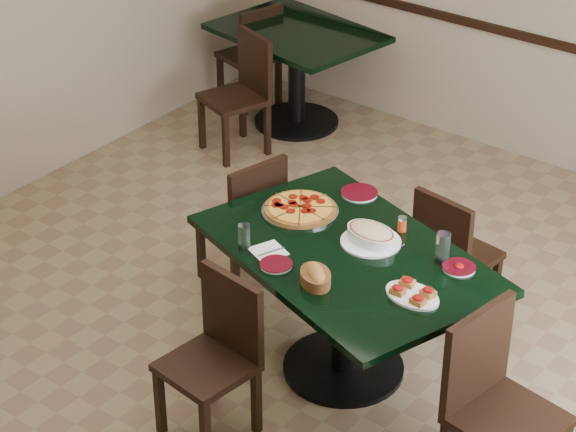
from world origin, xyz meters
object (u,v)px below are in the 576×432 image
Objects in this scene: chair_right at (494,397)px; chair_left at (248,217)px; back_chair_left at (254,51)px; bruschetta_platter at (412,293)px; lasagna_casserole at (371,235)px; main_table at (346,281)px; bread_basket at (315,276)px; chair_near at (218,349)px; pepperoni_pizza at (300,209)px; back_table at (297,59)px; chair_far at (451,251)px; back_chair_near at (243,87)px.

chair_right is 1.11× the size of chair_left.
back_chair_left reaches higher than bruschetta_platter.
back_chair_left is 2.67× the size of lasagna_casserole.
chair_left is at bearing 178.58° from main_table.
chair_near is at bearing -86.93° from bread_basket.
bread_basket is (0.46, -0.49, 0.02)m from pepperoni_pizza.
back_table is 2.61m from pepperoni_pizza.
bruschetta_platter is (0.42, -0.28, -0.02)m from lasagna_casserole.
bread_basket is at bearing -84.73° from lasagna_casserole.
chair_far reaches higher than bruschetta_platter.
back_chair_near is 2.80× the size of lasagna_casserole.
back_chair_left is (-3.46, 2.59, -0.07)m from chair_right.
back_table is at bearing 149.79° from main_table.
back_table is at bearing 127.41° from pepperoni_pizza.
main_table is at bearing 135.27° from bread_basket.
chair_far is at bearing 47.41° from chair_right.
chair_right is 1.01m from bread_basket.
chair_near is 3.00m from back_chair_near.
chair_right is 1.53m from pepperoni_pizza.
chair_left is (-1.92, 0.62, -0.06)m from chair_right.
lasagna_casserole reaches higher than bruschetta_platter.
back_table is at bearing 140.65° from lasagna_casserole.
back_chair_left is (-2.21, 3.01, -0.01)m from chair_near.
lasagna_casserole is (2.05, -2.09, 0.27)m from back_table.
back_chair_near is 1.05× the size of back_chair_left.
lasagna_casserole reaches higher than pepperoni_pizza.
pepperoni_pizza is 0.68m from bread_basket.
back_table is 3.43m from bruschetta_platter.
chair_near is 0.97m from lasagna_casserole.
main_table is 1.06m from chair_right.
back_table is 2.20m from chair_left.
bread_basket reaches higher than main_table.
chair_far is (0.19, 0.74, -0.12)m from main_table.
bread_basket is at bearing -42.00° from back_table.
back_chair_near is at bearing 137.39° from pepperoni_pizza.
pepperoni_pizza is 0.47m from lasagna_casserole.
back_chair_left is at bearing 62.34° from chair_right.
chair_right is 2.02m from chair_left.
chair_left is 1.03× the size of back_chair_left.
chair_near is at bearing -132.21° from bruschetta_platter.
chair_near is at bearing 51.35° from back_chair_left.
back_chair_near reaches higher than pepperoni_pizza.
chair_near is 0.99× the size of chair_left.
bread_basket is at bearing 90.04° from chair_far.
main_table is at bearing -19.60° from back_chair_near.
chair_near is at bearing 81.64° from chair_far.
back_chair_left is at bearing -22.42° from chair_far.
back_chair_left is 2.01× the size of pepperoni_pizza.
back_chair_near is (-1.15, 1.35, 0.01)m from chair_left.
chair_near is at bearing -78.60° from pepperoni_pizza.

